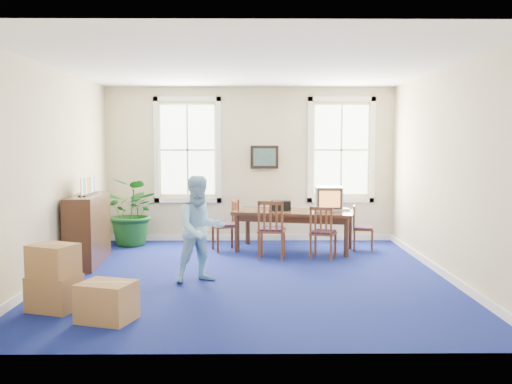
{
  "coord_description": "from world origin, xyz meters",
  "views": [
    {
      "loc": [
        0.02,
        -8.65,
        2.06
      ],
      "look_at": [
        0.1,
        0.6,
        1.25
      ],
      "focal_mm": 40.0,
      "sensor_mm": 36.0,
      "label": 1
    }
  ],
  "objects_px": {
    "credenza": "(88,227)",
    "cardboard_boxes": "(74,274)",
    "conference_table": "(294,230)",
    "chair_near_left": "(272,229)",
    "potted_plant": "(133,212)",
    "crt_tv": "(329,198)",
    "man": "(200,229)"
  },
  "relations": [
    {
      "from": "credenza",
      "to": "cardboard_boxes",
      "type": "distance_m",
      "value": 2.66
    },
    {
      "from": "man",
      "to": "cardboard_boxes",
      "type": "relative_size",
      "value": 1.04
    },
    {
      "from": "man",
      "to": "credenza",
      "type": "relative_size",
      "value": 0.99
    },
    {
      "from": "crt_tv",
      "to": "chair_near_left",
      "type": "distance_m",
      "value": 1.46
    },
    {
      "from": "conference_table",
      "to": "man",
      "type": "relative_size",
      "value": 1.42
    },
    {
      "from": "potted_plant",
      "to": "cardboard_boxes",
      "type": "relative_size",
      "value": 0.9
    },
    {
      "from": "crt_tv",
      "to": "man",
      "type": "distance_m",
      "value": 3.36
    },
    {
      "from": "chair_near_left",
      "to": "man",
      "type": "xyz_separation_m",
      "value": [
        -1.11,
        -1.69,
        0.26
      ]
    },
    {
      "from": "conference_table",
      "to": "potted_plant",
      "type": "bearing_deg",
      "value": -176.2
    },
    {
      "from": "crt_tv",
      "to": "credenza",
      "type": "bearing_deg",
      "value": -160.3
    },
    {
      "from": "man",
      "to": "cardboard_boxes",
      "type": "bearing_deg",
      "value": -162.1
    },
    {
      "from": "chair_near_left",
      "to": "credenza",
      "type": "bearing_deg",
      "value": 15.4
    },
    {
      "from": "crt_tv",
      "to": "man",
      "type": "height_order",
      "value": "man"
    },
    {
      "from": "crt_tv",
      "to": "credenza",
      "type": "xyz_separation_m",
      "value": [
        -4.25,
        -1.22,
        -0.36
      ]
    },
    {
      "from": "conference_table",
      "to": "crt_tv",
      "type": "bearing_deg",
      "value": 18.21
    },
    {
      "from": "potted_plant",
      "to": "conference_table",
      "type": "bearing_deg",
      "value": -10.01
    },
    {
      "from": "conference_table",
      "to": "crt_tv",
      "type": "distance_m",
      "value": 0.9
    },
    {
      "from": "potted_plant",
      "to": "man",
      "type": "bearing_deg",
      "value": -61.94
    },
    {
      "from": "credenza",
      "to": "chair_near_left",
      "type": "bearing_deg",
      "value": 4.02
    },
    {
      "from": "potted_plant",
      "to": "crt_tv",
      "type": "bearing_deg",
      "value": -7.56
    },
    {
      "from": "credenza",
      "to": "cardboard_boxes",
      "type": "xyz_separation_m",
      "value": [
        0.57,
        -2.6,
        -0.2
      ]
    },
    {
      "from": "chair_near_left",
      "to": "man",
      "type": "relative_size",
      "value": 0.67
    },
    {
      "from": "crt_tv",
      "to": "credenza",
      "type": "height_order",
      "value": "credenza"
    },
    {
      "from": "chair_near_left",
      "to": "credenza",
      "type": "relative_size",
      "value": 0.66
    },
    {
      "from": "credenza",
      "to": "cardboard_boxes",
      "type": "relative_size",
      "value": 1.06
    },
    {
      "from": "conference_table",
      "to": "credenza",
      "type": "height_order",
      "value": "credenza"
    },
    {
      "from": "cardboard_boxes",
      "to": "potted_plant",
      "type": "bearing_deg",
      "value": 91.93
    },
    {
      "from": "cardboard_boxes",
      "to": "credenza",
      "type": "bearing_deg",
      "value": 102.3
    },
    {
      "from": "conference_table",
      "to": "chair_near_left",
      "type": "height_order",
      "value": "chair_near_left"
    },
    {
      "from": "man",
      "to": "cardboard_boxes",
      "type": "height_order",
      "value": "man"
    },
    {
      "from": "man",
      "to": "conference_table",
      "type": "bearing_deg",
      "value": 33.31
    },
    {
      "from": "conference_table",
      "to": "man",
      "type": "bearing_deg",
      "value": -108.83
    }
  ]
}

